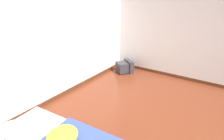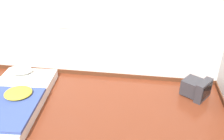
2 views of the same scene
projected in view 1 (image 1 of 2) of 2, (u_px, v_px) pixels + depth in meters
wall_back at (41, 45)px, 3.42m from camera, size 8.17×0.08×2.60m
wall_right at (210, 36)px, 4.30m from camera, size 0.08×7.56×2.60m
crt_tv at (125, 67)px, 5.42m from camera, size 0.60×0.59×0.37m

